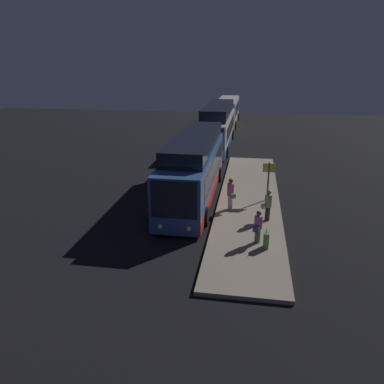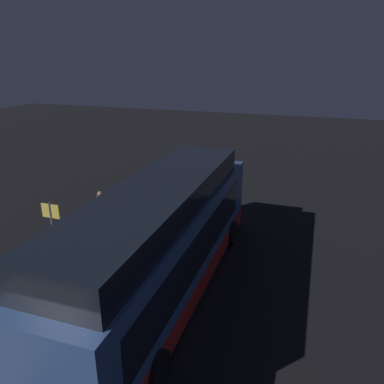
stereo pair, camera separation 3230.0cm
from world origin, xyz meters
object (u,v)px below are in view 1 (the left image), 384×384
object	(u,v)px
bus_third	(228,112)
passenger_waiting	(231,193)
suitcase	(266,240)
passenger_boarding	(258,226)
passenger_with_bags	(268,204)
bus_second	(218,128)
sign_post	(269,176)
bus_lead	(194,170)

from	to	relation	value
bus_third	passenger_waiting	bearing A→B (deg)	4.54
bus_third	suitcase	xyz separation A→B (m)	(34.59, 4.28, -1.08)
passenger_boarding	passenger_with_bags	xyz separation A→B (m)	(-2.63, 0.50, 0.07)
passenger_boarding	suitcase	world-z (taller)	passenger_boarding
bus_second	bus_third	distance (m)	13.45
sign_post	bus_lead	bearing A→B (deg)	-93.80
bus_lead	bus_third	world-z (taller)	bus_lead
bus_second	sign_post	xyz separation A→B (m)	(14.98, 4.48, -0.12)
passenger_waiting	sign_post	bearing A→B (deg)	-171.34
passenger_waiting	passenger_with_bags	size ratio (longest dim) A/B	1.07
suitcase	passenger_waiting	bearing A→B (deg)	-156.65
bus_second	bus_third	world-z (taller)	bus_second
passenger_boarding	sign_post	distance (m)	5.76
suitcase	bus_lead	bearing A→B (deg)	-146.48
passenger_boarding	passenger_waiting	bearing A→B (deg)	-51.39
bus_lead	bus_second	xyz separation A→B (m)	(-14.68, 0.00, 0.04)
bus_lead	passenger_boarding	size ratio (longest dim) A/B	7.55
passenger_waiting	passenger_with_bags	distance (m)	2.36
bus_lead	suitcase	xyz separation A→B (m)	(6.46, 4.28, -1.20)
bus_second	passenger_with_bags	size ratio (longest dim) A/B	7.49
passenger_with_bags	suitcase	world-z (taller)	passenger_with_bags
bus_third	passenger_boarding	xyz separation A→B (m)	(34.13, 3.90, -0.61)
bus_lead	sign_post	size ratio (longest dim) A/B	5.12
passenger_boarding	passenger_waiting	xyz separation A→B (m)	(-3.88, -1.50, 0.14)
bus_third	suitcase	world-z (taller)	bus_third
passenger_waiting	suitcase	size ratio (longest dim) A/B	1.86
bus_second	passenger_waiting	size ratio (longest dim) A/B	6.99
bus_lead	bus_third	size ratio (longest dim) A/B	1.06
passenger_waiting	sign_post	distance (m)	2.81
passenger_boarding	sign_post	world-z (taller)	sign_post
bus_third	bus_lead	bearing A→B (deg)	-0.00
bus_third	passenger_waiting	xyz separation A→B (m)	(30.24, 2.40, -0.47)
passenger_boarding	passenger_waiting	distance (m)	4.17
passenger_waiting	passenger_with_bags	world-z (taller)	passenger_waiting
bus_second	suitcase	xyz separation A→B (m)	(21.14, 4.28, -1.24)
passenger_boarding	suitcase	bearing A→B (deg)	146.74
passenger_boarding	passenger_with_bags	world-z (taller)	passenger_with_bags
passenger_boarding	passenger_waiting	world-z (taller)	passenger_waiting
bus_lead	passenger_with_bags	world-z (taller)	bus_lead
passenger_with_bags	bus_second	bearing A→B (deg)	-2.56
passenger_boarding	suitcase	size ratio (longest dim) A/B	1.62
passenger_boarding	bus_second	bearing A→B (deg)	-61.81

